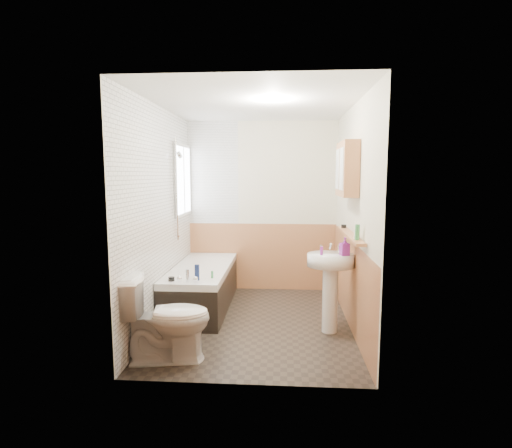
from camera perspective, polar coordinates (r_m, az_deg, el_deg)
The scene contains 26 objects.
floor at distance 4.84m, azimuth -0.13°, elevation -13.87°, with size 2.80×2.80×0.00m, color black.
ceiling at distance 4.58m, azimuth -0.13°, elevation 16.76°, with size 2.80×2.80×0.00m, color white.
wall_back at distance 5.94m, azimuth 0.84°, elevation 2.46°, with size 2.20×0.02×2.50m, color beige.
wall_front at distance 3.15m, azimuth -1.95°, elevation -1.71°, with size 2.20×0.02×2.50m, color beige.
wall_left at distance 4.75m, azimuth -13.61°, elevation 1.09°, with size 0.02×2.80×2.50m, color beige.
wall_right at distance 4.60m, azimuth 13.80°, elevation 0.89°, with size 0.02×2.80×2.50m, color beige.
wainscot_right at distance 4.73m, azimuth 13.27°, elevation -8.17°, with size 0.01×2.80×1.00m, color #BB7A4C.
wainscot_front at distance 3.37m, azimuth -1.86°, elevation -14.37°, with size 2.20×0.01×1.00m, color #BB7A4C.
wainscot_back at distance 6.03m, azimuth 0.81°, elevation -4.68°, with size 2.20×0.01×1.00m, color #BB7A4C.
tile_cladding_left at distance 4.74m, azimuth -13.36°, elevation 1.09°, with size 0.01×2.80×2.50m, color white.
tile_return_back at distance 5.98m, azimuth -6.17°, elevation 7.25°, with size 0.75×0.01×1.50m, color white.
window at distance 5.63m, azimuth -10.35°, elevation 6.16°, with size 0.03×0.79×0.99m.
bathtub at distance 5.31m, azimuth -7.71°, elevation -8.74°, with size 0.70×1.75×0.69m.
shower_riser at distance 5.22m, azimuth -11.21°, elevation 6.00°, with size 0.11×0.09×1.32m.
toilet at distance 3.90m, azimuth -12.72°, elevation -13.01°, with size 0.46×0.82×0.80m, color white.
sink at distance 4.46m, azimuth 10.59°, elevation -7.39°, with size 0.51×0.41×0.99m.
pine_shelf at distance 4.40m, azimuth 13.31°, elevation -1.56°, with size 0.10×1.25×0.03m, color #BB7A4C.
medicine_cabinet at distance 4.52m, azimuth 12.85°, elevation 7.65°, with size 0.17×0.66×0.59m.
foam_can at distance 4.00m, azimuth 14.27°, elevation -1.15°, with size 0.05×0.05×0.15m, color #388447.
green_bottle at distance 4.08m, azimuth 14.06°, elevation -0.67°, with size 0.04×0.04×0.19m, color silver.
black_jar at distance 4.85m, azimuth 12.43°, elevation -0.32°, with size 0.06×0.06×0.04m, color black.
soap_bottle at distance 4.35m, azimuth 12.54°, elevation -3.82°, with size 0.09×0.19×0.09m, color purple.
clear_bottle at distance 4.33m, azimuth 9.34°, elevation -3.81°, with size 0.03×0.03×0.09m, color purple.
blue_gel at distance 4.56m, azimuth -8.42°, elevation -6.87°, with size 0.05×0.03×0.18m, color navy.
cream_jar at distance 4.60m, azimuth -11.99°, elevation -7.69°, with size 0.07×0.07×0.04m, color black.
orange_bottle at distance 4.63m, azimuth -6.28°, elevation -7.20°, with size 0.03×0.03×0.08m, color #388447.
Camera 1 is at (0.32, -4.50, 1.73)m, focal length 28.00 mm.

